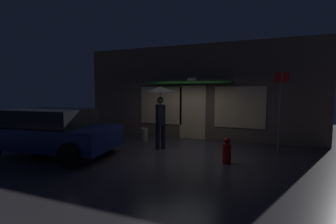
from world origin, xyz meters
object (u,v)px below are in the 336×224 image
object	(u,v)px
parked_car	(52,131)
sidewalk_bollard	(144,134)
street_sign_post	(280,107)
person_with_umbrella	(160,100)
fire_hydrant	(227,151)

from	to	relation	value
parked_car	sidewalk_bollard	xyz separation A→B (m)	(1.74, 2.85, -0.48)
parked_car	sidewalk_bollard	bearing A→B (deg)	53.12
parked_car	street_sign_post	xyz separation A→B (m)	(6.56, 2.59, 0.75)
person_with_umbrella	parked_car	size ratio (longest dim) A/B	0.51
person_with_umbrella	street_sign_post	world-z (taller)	street_sign_post
person_with_umbrella	sidewalk_bollard	xyz separation A→B (m)	(-1.12, 1.01, -1.43)
parked_car	fire_hydrant	bearing A→B (deg)	5.73
sidewalk_bollard	fire_hydrant	distance (m)	3.87
person_with_umbrella	street_sign_post	distance (m)	3.78
street_sign_post	parked_car	bearing A→B (deg)	-158.47
street_sign_post	person_with_umbrella	bearing A→B (deg)	-168.63
fire_hydrant	sidewalk_bollard	bearing A→B (deg)	151.90
parked_car	fire_hydrant	xyz separation A→B (m)	(5.15, 1.03, -0.39)
person_with_umbrella	parked_car	xyz separation A→B (m)	(-2.85, -1.84, -0.95)
parked_car	fire_hydrant	size ratio (longest dim) A/B	5.75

